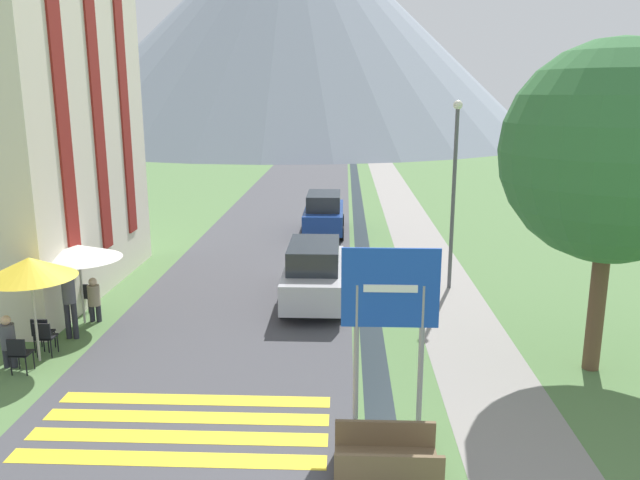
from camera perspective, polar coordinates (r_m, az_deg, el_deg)
The scene contains 22 objects.
ground_plane at distance 27.17m, azimuth 1.24°, elevation 0.41°, with size 160.00×160.00×0.00m, color #517542.
road at distance 37.10m, azimuth -2.34°, elevation 3.89°, with size 6.40×60.00×0.01m.
footpath at distance 37.11m, azimuth 7.11°, elevation 3.80°, with size 2.20×60.00×0.01m.
drainage_channel at distance 36.99m, azimuth 3.40°, elevation 3.84°, with size 0.60×60.00×0.00m.
crosswalk_marking at distance 12.35m, azimuth -12.47°, elevation -16.34°, with size 5.44×2.54×0.01m.
mountain_distant at distance 86.77m, azimuth -2.67°, elevation 19.28°, with size 64.49×64.49×30.29m.
hotel_building at distance 20.95m, azimuth -26.40°, elevation 11.73°, with size 5.55×8.99×11.07m.
road_sign at distance 11.31m, azimuth 6.41°, elevation -6.23°, with size 1.75×0.11×3.40m.
footbridge at distance 10.79m, azimuth 6.12°, elevation -19.44°, with size 1.70×1.10×0.65m.
parked_car_near at distance 18.38m, azimuth -0.53°, elevation -2.95°, with size 1.79×4.57×1.82m.
parked_car_far at distance 27.41m, azimuth 0.36°, elevation 2.47°, with size 1.77×4.44×1.82m.
cafe_chair_near_right at distance 16.41m, azimuth -24.07°, elevation -7.63°, with size 0.40×0.40×0.85m.
cafe_chair_far_right at distance 18.85m, azimuth -20.85°, elevation -4.69°, with size 0.40×0.40×0.85m.
cafe_chair_near_left at distance 16.11m, azimuth -23.87°, elevation -8.00°, with size 0.40×0.40×0.85m.
cafe_chair_nearest at distance 15.37m, azimuth -25.80°, elevation -9.21°, with size 0.40×0.40×0.85m.
cafe_umbrella_front_yellow at distance 15.39m, azimuth -25.02°, elevation -2.32°, with size 2.03×2.03×2.48m.
cafe_umbrella_middle_white at distance 17.56m, azimuth -21.22°, elevation -1.02°, with size 2.22×2.22×2.17m.
person_seated_far at distance 15.76m, azimuth -26.63°, elevation -8.09°, with size 0.32×0.32×1.24m.
person_standing_terrace at distance 16.81m, azimuth -21.95°, elevation -5.01°, with size 0.32×0.32×1.80m.
person_seated_near at distance 17.93m, azimuth -19.96°, elevation -4.96°, with size 0.32×0.32×1.23m.
streetlamp at distance 19.62m, azimuth 12.17°, elevation 5.28°, with size 0.28×0.28×5.85m.
tree_by_path at distance 14.42m, azimuth 25.23°, elevation 7.23°, with size 4.65×4.65×7.18m.
Camera 1 is at (0.48, -6.48, 6.04)m, focal length 35.00 mm.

